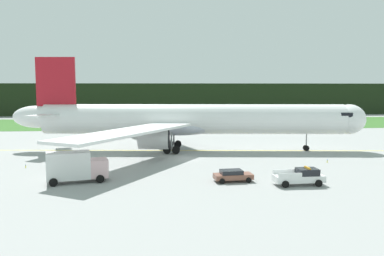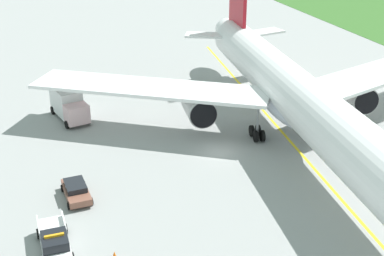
{
  "view_description": "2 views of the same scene",
  "coord_description": "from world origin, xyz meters",
  "px_view_note": "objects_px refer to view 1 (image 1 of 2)",
  "views": [
    {
      "loc": [
        -3.93,
        -56.63,
        10.41
      ],
      "look_at": [
        1.74,
        8.67,
        3.62
      ],
      "focal_mm": 37.02,
      "sensor_mm": 36.0,
      "label": 1
    },
    {
      "loc": [
        43.33,
        -16.33,
        23.3
      ],
      "look_at": [
        4.41,
        -4.15,
        5.06
      ],
      "focal_mm": 49.59,
      "sensor_mm": 36.0,
      "label": 2
    }
  ],
  "objects_px": {
    "catering_truck": "(75,166)",
    "apron_cone": "(308,173)",
    "staff_car": "(233,175)",
    "airliner": "(187,120)",
    "ops_pickup_truck": "(300,177)"
  },
  "relations": [
    {
      "from": "airliner",
      "to": "staff_car",
      "type": "bearing_deg",
      "value": -81.23
    },
    {
      "from": "ops_pickup_truck",
      "to": "apron_cone",
      "type": "height_order",
      "value": "ops_pickup_truck"
    },
    {
      "from": "staff_car",
      "to": "apron_cone",
      "type": "height_order",
      "value": "staff_car"
    },
    {
      "from": "ops_pickup_truck",
      "to": "staff_car",
      "type": "bearing_deg",
      "value": 162.23
    },
    {
      "from": "apron_cone",
      "to": "ops_pickup_truck",
      "type": "bearing_deg",
      "value": -121.64
    },
    {
      "from": "ops_pickup_truck",
      "to": "apron_cone",
      "type": "bearing_deg",
      "value": 58.36
    },
    {
      "from": "airliner",
      "to": "apron_cone",
      "type": "bearing_deg",
      "value": -58.07
    },
    {
      "from": "catering_truck",
      "to": "apron_cone",
      "type": "xyz_separation_m",
      "value": [
        26.53,
        0.49,
        -1.38
      ]
    },
    {
      "from": "staff_car",
      "to": "apron_cone",
      "type": "distance_m",
      "value": 9.4
    },
    {
      "from": "airliner",
      "to": "ops_pickup_truck",
      "type": "bearing_deg",
      "value": -66.88
    },
    {
      "from": "airliner",
      "to": "apron_cone",
      "type": "relative_size",
      "value": 69.72
    },
    {
      "from": "airliner",
      "to": "catering_truck",
      "type": "xyz_separation_m",
      "value": [
        -13.9,
        -20.77,
        -3.25
      ]
    },
    {
      "from": "catering_truck",
      "to": "apron_cone",
      "type": "distance_m",
      "value": 26.57
    },
    {
      "from": "airliner",
      "to": "apron_cone",
      "type": "height_order",
      "value": "airliner"
    },
    {
      "from": "ops_pickup_truck",
      "to": "staff_car",
      "type": "relative_size",
      "value": 1.23
    }
  ]
}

